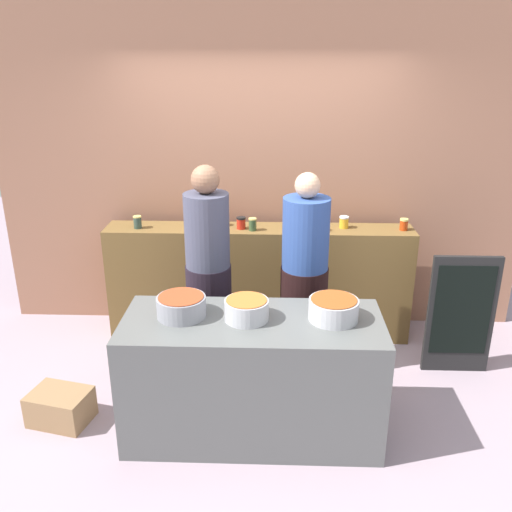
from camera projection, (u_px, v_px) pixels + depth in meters
The scene contains 19 objects.
ground at pixel (254, 403), 4.10m from camera, with size 12.00×12.00×0.00m, color #9D8994.
storefront_wall at pixel (260, 167), 4.92m from camera, with size 4.80×0.12×3.00m, color #99674E.
display_shelf at pixel (259, 282), 4.94m from camera, with size 2.70×0.36×1.03m, color brown.
prep_table at pixel (253, 377), 3.66m from camera, with size 1.70×0.70×0.85m, color #565857.
preserve_jar_0 at pixel (138, 222), 4.73m from camera, with size 0.07×0.07×0.11m.
preserve_jar_1 at pixel (199, 220), 4.77m from camera, with size 0.08×0.08×0.12m.
preserve_jar_2 at pixel (218, 219), 4.80m from camera, with size 0.08×0.08×0.11m.
preserve_jar_3 at pixel (241, 223), 4.72m from camera, with size 0.08×0.08×0.10m.
preserve_jar_4 at pixel (253, 224), 4.68m from camera, with size 0.07×0.07×0.11m.
preserve_jar_5 at pixel (319, 225), 4.66m from camera, with size 0.07×0.07×0.10m.
preserve_jar_6 at pixel (344, 222), 4.74m from camera, with size 0.08×0.08×0.10m.
preserve_jar_7 at pixel (404, 224), 4.69m from camera, with size 0.07×0.07×0.10m.
cooking_pot_left at pixel (181, 306), 3.55m from camera, with size 0.32×0.32×0.14m.
cooking_pot_center at pixel (247, 310), 3.50m from camera, with size 0.29×0.29×0.14m.
cooking_pot_right at pixel (333, 309), 3.50m from camera, with size 0.32×0.32×0.14m.
cook_with_tongs at pixel (209, 284), 4.25m from camera, with size 0.36×0.36×1.71m.
cook_in_cap at pixel (304, 287), 4.27m from camera, with size 0.37×0.37×1.65m.
bread_crate at pixel (61, 407), 3.86m from camera, with size 0.41×0.30×0.23m, color #906D47.
chalkboard_sign at pixel (461, 315), 4.34m from camera, with size 0.53×0.05×1.01m.
Camera 1 is at (0.14, -3.44, 2.48)m, focal length 38.25 mm.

